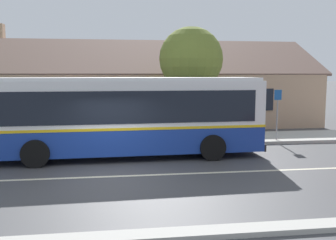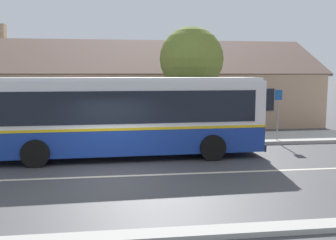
# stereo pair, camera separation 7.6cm
# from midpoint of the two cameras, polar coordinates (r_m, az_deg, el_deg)

# --- Properties ---
(ground_plane) EXTENTS (300.00, 300.00, 0.00)m
(ground_plane) POSITION_cam_midpoint_polar(r_m,az_deg,el_deg) (12.33, -8.12, -8.50)
(ground_plane) COLOR #424244
(sidewalk_far) EXTENTS (60.00, 3.00, 0.15)m
(sidewalk_far) POSITION_cam_midpoint_polar(r_m,az_deg,el_deg) (18.17, -8.00, -3.22)
(sidewalk_far) COLOR #ADAAA3
(sidewalk_far) RESTS_ON ground
(curb_near) EXTENTS (60.00, 0.50, 0.12)m
(curb_near) POSITION_cam_midpoint_polar(r_m,az_deg,el_deg) (7.83, -8.35, -17.38)
(curb_near) COLOR #ADAAA3
(curb_near) RESTS_ON ground
(lane_divider_stripe) EXTENTS (60.00, 0.16, 0.01)m
(lane_divider_stripe) POSITION_cam_midpoint_polar(r_m,az_deg,el_deg) (12.33, -8.12, -8.48)
(lane_divider_stripe) COLOR beige
(lane_divider_stripe) RESTS_ON ground
(community_building) EXTENTS (26.94, 9.92, 6.63)m
(community_building) POSITION_cam_midpoint_polar(r_m,az_deg,el_deg) (26.10, -8.87, 3.61)
(community_building) COLOR tan
(community_building) RESTS_ON ground
(transit_bus) EXTENTS (11.22, 3.00, 3.15)m
(transit_bus) POSITION_cam_midpoint_polar(r_m,az_deg,el_deg) (14.87, -7.08, 0.82)
(transit_bus) COLOR navy
(transit_bus) RESTS_ON ground
(street_tree_primary) EXTENTS (3.27, 3.27, 5.68)m
(street_tree_primary) POSITION_cam_midpoint_polar(r_m,az_deg,el_deg) (19.38, 3.70, 9.18)
(street_tree_primary) COLOR #4C3828
(street_tree_primary) RESTS_ON ground
(bus_stop_sign) EXTENTS (0.36, 0.07, 2.40)m
(bus_stop_sign) POSITION_cam_midpoint_polar(r_m,az_deg,el_deg) (18.58, 16.51, 1.66)
(bus_stop_sign) COLOR gray
(bus_stop_sign) RESTS_ON sidewalk_far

